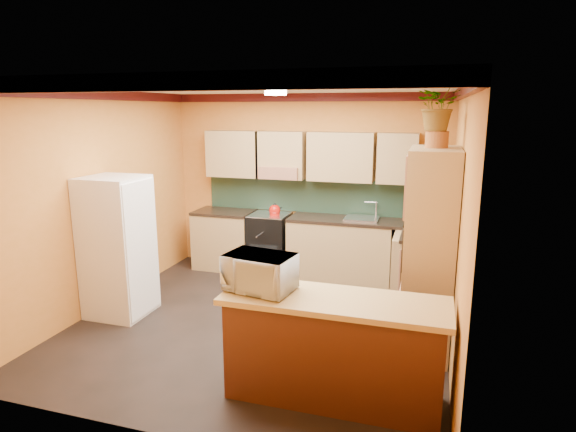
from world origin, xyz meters
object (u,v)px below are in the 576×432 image
object	(u,v)px
fridge	(117,247)
pantry	(429,252)
stove	(270,243)
base_cabinets_back	(309,247)
breakfast_bar	(333,352)
microwave	(260,272)

from	to	relation	value
fridge	pantry	xyz separation A→B (m)	(3.60, 0.17, 0.20)
stove	pantry	distance (m)	3.05
base_cabinets_back	breakfast_bar	world-z (taller)	same
base_cabinets_back	microwave	xyz separation A→B (m)	(0.34, -3.03, 0.65)
fridge	breakfast_bar	size ratio (longest dim) A/B	0.94
base_cabinets_back	breakfast_bar	xyz separation A→B (m)	(1.00, -3.03, 0.00)
base_cabinets_back	stove	distance (m)	0.63
fridge	microwave	distance (m)	2.44
pantry	fridge	bearing A→B (deg)	-177.36
pantry	breakfast_bar	distance (m)	1.52
base_cabinets_back	breakfast_bar	size ratio (longest dim) A/B	2.03
fridge	microwave	size ratio (longest dim) A/B	2.94
breakfast_bar	fridge	bearing A→B (deg)	160.36
stove	fridge	bearing A→B (deg)	-121.76
pantry	microwave	world-z (taller)	pantry
fridge	microwave	xyz separation A→B (m)	(2.20, -1.02, 0.24)
fridge	breakfast_bar	distance (m)	3.07
stove	microwave	world-z (taller)	microwave
stove	fridge	world-z (taller)	fridge
base_cabinets_back	microwave	world-z (taller)	microwave
stove	breakfast_bar	size ratio (longest dim) A/B	0.51
pantry	breakfast_bar	size ratio (longest dim) A/B	1.17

